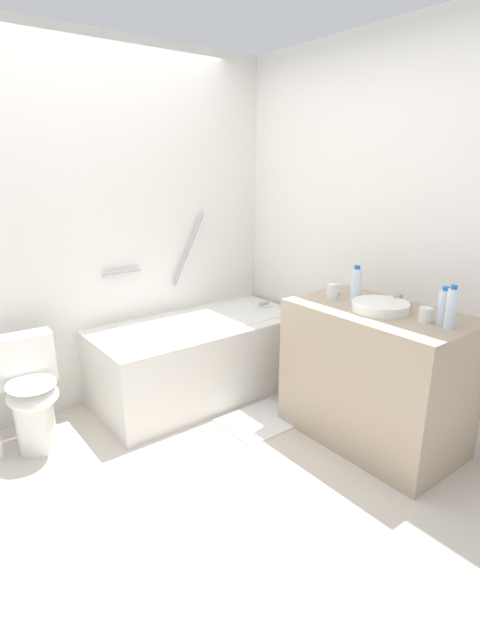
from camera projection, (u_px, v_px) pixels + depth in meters
ground_plane at (169, 479)px, 2.70m from camera, size 4.18×4.18×0.00m
wall_back_tiled at (73, 233)px, 3.23m from camera, size 3.58×0.10×2.56m
wall_right_mirror at (368, 233)px, 3.25m from camera, size 0.10×2.76×2.56m
bathtub at (201, 356)px, 3.63m from camera, size 1.63×0.76×1.37m
toilet at (30, 393)px, 2.90m from camera, size 0.39×0.49×0.73m
vanity_counter at (374, 376)px, 2.98m from camera, size 0.63×1.10×0.89m
sink_basin at (380, 307)px, 2.80m from camera, size 0.34×0.34×0.06m
sink_faucet at (400, 300)px, 2.92m from camera, size 0.10×0.15×0.08m
water_bottle_0 at (356, 285)px, 2.98m from camera, size 0.07×0.07×0.24m
water_bottle_1 at (451, 308)px, 2.47m from camera, size 0.06×0.06×0.24m
water_bottle_2 at (444, 307)px, 2.55m from camera, size 0.07×0.07×0.21m
drinking_glass_0 at (332, 291)px, 3.06m from camera, size 0.07×0.07×0.10m
drinking_glass_1 at (426, 315)px, 2.60m from camera, size 0.07×0.07×0.08m
soap_dish at (332, 293)px, 3.18m from camera, size 0.09×0.06×0.02m
bath_mat at (260, 421)px, 3.30m from camera, size 0.52×0.42×0.01m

